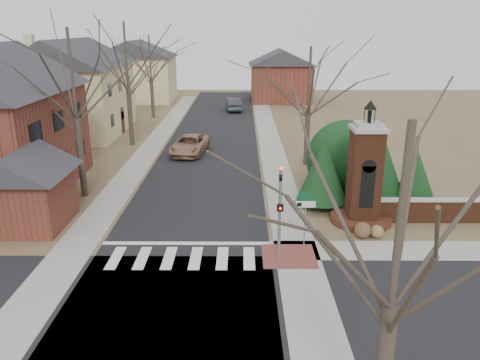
{
  "coord_description": "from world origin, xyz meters",
  "views": [
    {
      "loc": [
        2.68,
        -18.02,
        9.89
      ],
      "look_at": [
        2.57,
        6.0,
        2.0
      ],
      "focal_mm": 35.0,
      "sensor_mm": 36.0,
      "label": 1
    }
  ],
  "objects_px": {
    "sign_post": "(305,208)",
    "distant_car": "(234,104)",
    "brick_gate_monument": "(364,183)",
    "pickup_truck": "(190,145)",
    "traffic_signal_pole": "(280,207)"
  },
  "relations": [
    {
      "from": "brick_gate_monument",
      "to": "distant_car",
      "type": "distance_m",
      "value": 35.46
    },
    {
      "from": "sign_post",
      "to": "distant_car",
      "type": "bearing_deg",
      "value": 96.05
    },
    {
      "from": "traffic_signal_pole",
      "to": "pickup_truck",
      "type": "relative_size",
      "value": 0.84
    },
    {
      "from": "traffic_signal_pole",
      "to": "sign_post",
      "type": "distance_m",
      "value": 2.02
    },
    {
      "from": "pickup_truck",
      "to": "sign_post",
      "type": "bearing_deg",
      "value": -59.45
    },
    {
      "from": "traffic_signal_pole",
      "to": "brick_gate_monument",
      "type": "xyz_separation_m",
      "value": [
        4.7,
        4.42,
        -0.42
      ]
    },
    {
      "from": "sign_post",
      "to": "distant_car",
      "type": "relative_size",
      "value": 0.57
    },
    {
      "from": "sign_post",
      "to": "distant_car",
      "type": "height_order",
      "value": "sign_post"
    },
    {
      "from": "traffic_signal_pole",
      "to": "distant_car",
      "type": "distance_m",
      "value": 39.2
    },
    {
      "from": "traffic_signal_pole",
      "to": "pickup_truck",
      "type": "distance_m",
      "value": 19.46
    },
    {
      "from": "brick_gate_monument",
      "to": "pickup_truck",
      "type": "xyz_separation_m",
      "value": [
        -10.6,
        14.03,
        -1.42
      ]
    },
    {
      "from": "sign_post",
      "to": "pickup_truck",
      "type": "relative_size",
      "value": 0.51
    },
    {
      "from": "brick_gate_monument",
      "to": "traffic_signal_pole",
      "type": "bearing_deg",
      "value": -136.76
    },
    {
      "from": "sign_post",
      "to": "brick_gate_monument",
      "type": "distance_m",
      "value": 4.55
    },
    {
      "from": "pickup_truck",
      "to": "distant_car",
      "type": "height_order",
      "value": "distant_car"
    }
  ]
}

